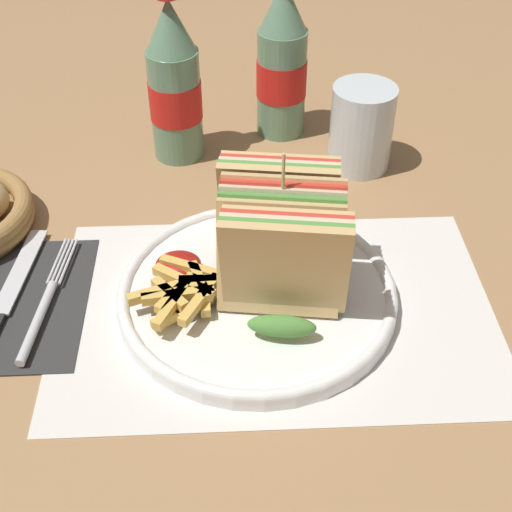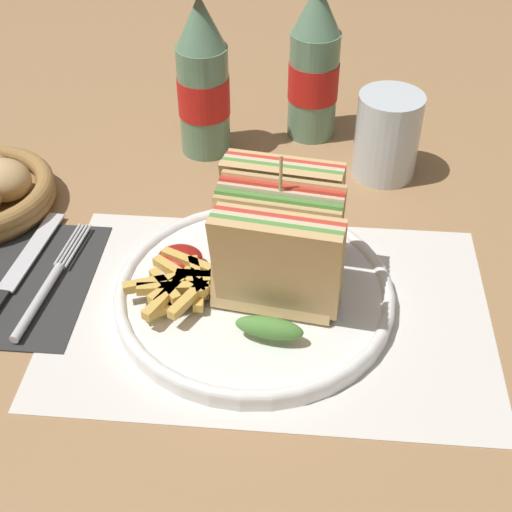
# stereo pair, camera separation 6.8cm
# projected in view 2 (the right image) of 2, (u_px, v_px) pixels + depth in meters

# --- Properties ---
(ground_plane) EXTENTS (4.00, 4.00, 0.00)m
(ground_plane) POSITION_uv_depth(u_px,v_px,m) (224.00, 303.00, 0.69)
(ground_plane) COLOR #9E754C
(placemat) EXTENTS (0.42, 0.28, 0.00)m
(placemat) POSITION_uv_depth(u_px,v_px,m) (270.00, 311.00, 0.68)
(placemat) COLOR silver
(placemat) RESTS_ON ground_plane
(plate_main) EXTENTS (0.27, 0.27, 0.02)m
(plate_main) POSITION_uv_depth(u_px,v_px,m) (254.00, 293.00, 0.69)
(plate_main) COLOR white
(plate_main) RESTS_ON ground_plane
(club_sandwich) EXTENTS (0.12, 0.17, 0.15)m
(club_sandwich) POSITION_uv_depth(u_px,v_px,m) (279.00, 241.00, 0.65)
(club_sandwich) COLOR tan
(club_sandwich) RESTS_ON plate_main
(fries_pile) EXTENTS (0.10, 0.10, 0.02)m
(fries_pile) POSITION_uv_depth(u_px,v_px,m) (183.00, 284.00, 0.67)
(fries_pile) COLOR gold
(fries_pile) RESTS_ON plate_main
(ketchup_blob) EXTENTS (0.04, 0.04, 0.02)m
(ketchup_blob) POSITION_uv_depth(u_px,v_px,m) (180.00, 258.00, 0.70)
(ketchup_blob) COLOR maroon
(ketchup_blob) RESTS_ON plate_main
(napkin) EXTENTS (0.11, 0.18, 0.00)m
(napkin) POSITION_uv_depth(u_px,v_px,m) (34.00, 281.00, 0.71)
(napkin) COLOR #2D2D2D
(napkin) RESTS_ON ground_plane
(fork) EXTENTS (0.03, 0.17, 0.01)m
(fork) POSITION_uv_depth(u_px,v_px,m) (46.00, 289.00, 0.69)
(fork) COLOR silver
(fork) RESTS_ON napkin
(knife) EXTENTS (0.04, 0.21, 0.00)m
(knife) POSITION_uv_depth(u_px,v_px,m) (13.00, 279.00, 0.71)
(knife) COLOR black
(knife) RESTS_ON napkin
(coke_bottle_near) EXTENTS (0.06, 0.06, 0.22)m
(coke_bottle_near) POSITION_uv_depth(u_px,v_px,m) (203.00, 81.00, 0.84)
(coke_bottle_near) COLOR slate
(coke_bottle_near) RESTS_ON ground_plane
(coke_bottle_far) EXTENTS (0.06, 0.06, 0.22)m
(coke_bottle_far) POSITION_uv_depth(u_px,v_px,m) (314.00, 66.00, 0.87)
(coke_bottle_far) COLOR slate
(coke_bottle_far) RESTS_ON ground_plane
(glass_near) EXTENTS (0.08, 0.08, 0.10)m
(glass_near) POSITION_uv_depth(u_px,v_px,m) (386.00, 141.00, 0.83)
(glass_near) COLOR silver
(glass_near) RESTS_ON ground_plane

